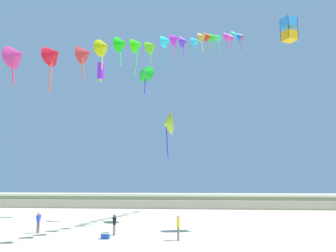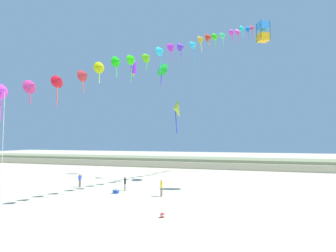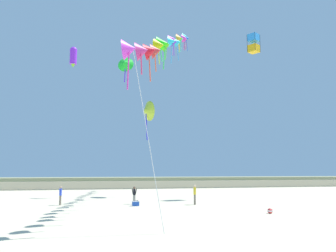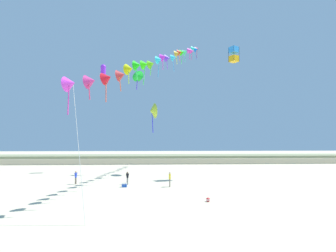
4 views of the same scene
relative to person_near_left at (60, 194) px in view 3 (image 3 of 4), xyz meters
name	(u,v)px [view 3 (image 3 of 4)]	position (x,y,z in m)	size (l,w,h in m)	color
ground_plane	(188,218)	(8.14, -10.70, -0.94)	(240.00, 240.00, 0.00)	beige
dune_ridge	(115,182)	(8.14, 32.52, -0.02)	(120.00, 11.70, 1.84)	beige
person_near_left	(60,194)	(0.00, 0.00, 0.00)	(0.26, 0.56, 1.62)	#726656
person_near_right	(195,193)	(11.38, -2.44, 0.05)	(0.23, 0.60, 1.71)	#726656
person_mid_center	(134,194)	(6.34, -0.54, -0.04)	(0.44, 0.43, 1.54)	gray
kite_banner_string	(175,41)	(11.60, 4.77, 16.60)	(16.55, 40.90, 26.55)	#E43CDB
large_kite_low_lead	(125,63)	(6.73, 10.10, 15.22)	(2.24, 1.74, 3.45)	#1ED22E
large_kite_mid_trail	(254,43)	(21.23, 4.31, 17.06)	(1.52, 1.52, 2.21)	gold
large_kite_high_solo	(73,56)	(0.45, 13.77, 16.79)	(1.08, 1.12, 2.78)	#8D2AE7
large_kite_outer_drift	(147,111)	(9.31, 9.18, 9.20)	(1.70, 2.63, 4.79)	#B2D431
beach_cooler	(136,203)	(6.17, -2.32, -0.72)	(0.58, 0.41, 0.46)	blue
beach_ball	(270,211)	(14.26, -10.04, -0.76)	(0.36, 0.36, 0.36)	red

